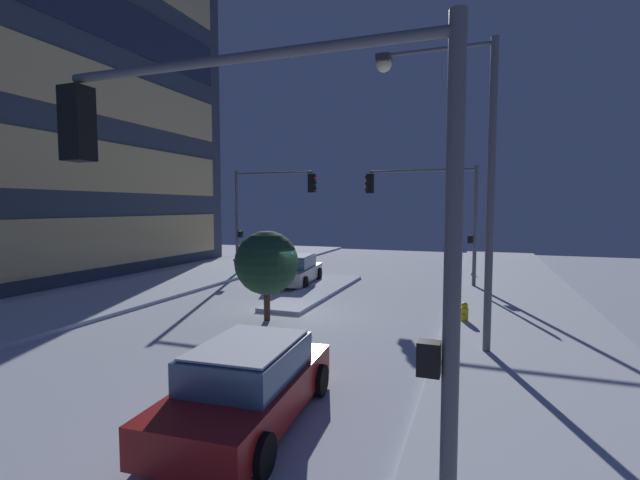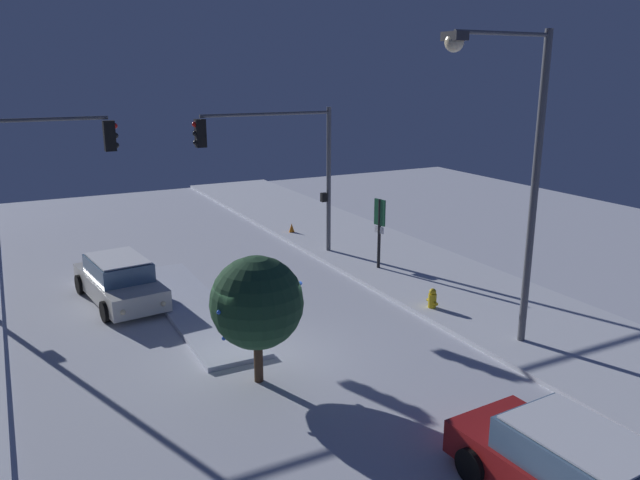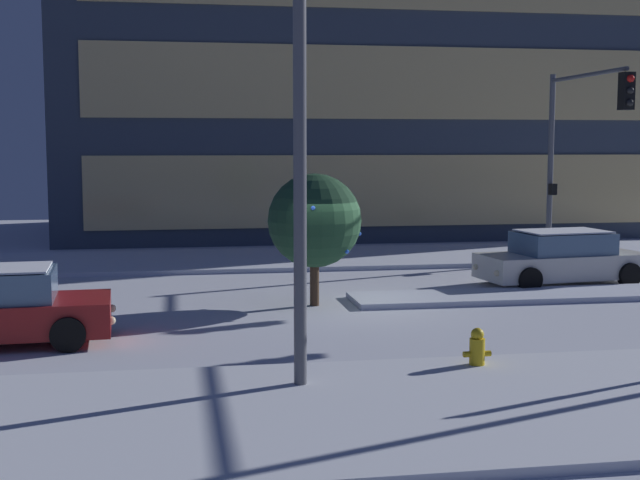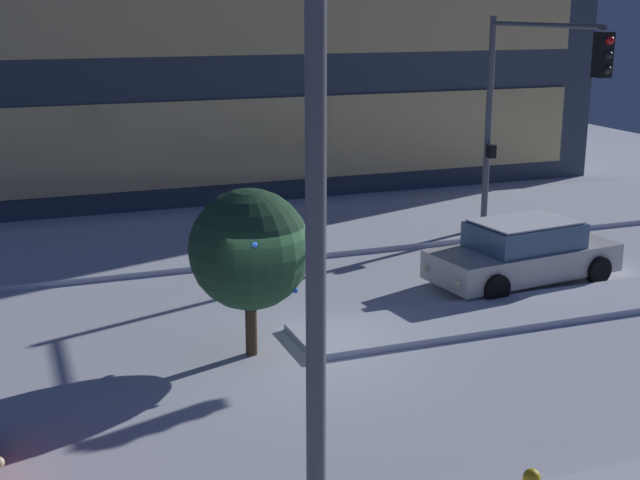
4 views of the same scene
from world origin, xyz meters
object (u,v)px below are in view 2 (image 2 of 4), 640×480
at_px(car_near, 577,475).
at_px(street_lamp_arched, 514,152).
at_px(decorated_tree_median, 257,303).
at_px(traffic_light_corner_near_right, 279,156).
at_px(construction_cone, 292,229).
at_px(traffic_light_corner_far_right, 24,174).
at_px(fire_hydrant, 432,301).
at_px(car_far, 119,281).
at_px(parking_info_sign, 379,226).

relative_size(car_near, street_lamp_arched, 0.57).
distance_m(street_lamp_arched, decorated_tree_median, 7.34).
xyz_separation_m(traffic_light_corner_near_right, construction_cone, (3.46, -2.11, -3.90)).
distance_m(traffic_light_corner_far_right, decorated_tree_median, 9.99).
bearing_deg(car_near, fire_hydrant, -25.76).
bearing_deg(car_far, car_near, 12.74).
distance_m(car_far, traffic_light_corner_near_right, 7.59).
xyz_separation_m(car_far, traffic_light_corner_near_right, (1.75, -6.52, 3.47)).
distance_m(fire_hydrant, parking_info_sign, 4.56).
height_order(street_lamp_arched, construction_cone, street_lamp_arched).
relative_size(car_far, parking_info_sign, 1.74).
xyz_separation_m(car_near, car_far, (14.00, 5.00, -0.00)).
distance_m(street_lamp_arched, fire_hydrant, 5.89).
bearing_deg(street_lamp_arched, fire_hydrant, -92.28).
bearing_deg(traffic_light_corner_near_right, car_near, 84.47).
distance_m(traffic_light_corner_far_right, fire_hydrant, 13.51).
relative_size(car_far, fire_hydrant, 6.25).
relative_size(car_near, traffic_light_corner_far_right, 0.78).
relative_size(car_near, parking_info_sign, 1.70).
bearing_deg(parking_info_sign, decorated_tree_median, 29.13).
bearing_deg(traffic_light_corner_far_right, decorated_tree_median, -63.52).
bearing_deg(traffic_light_corner_far_right, parking_info_sign, -13.28).
distance_m(car_far, fire_hydrant, 10.14).
relative_size(traffic_light_corner_near_right, decorated_tree_median, 1.90).
bearing_deg(decorated_tree_median, traffic_light_corner_near_right, -26.94).
xyz_separation_m(traffic_light_corner_near_right, traffic_light_corner_far_right, (-0.22, 8.90, 0.01)).
relative_size(street_lamp_arched, fire_hydrant, 10.79).
distance_m(traffic_light_corner_near_right, parking_info_sign, 4.70).
distance_m(traffic_light_corner_near_right, construction_cone, 5.63).
xyz_separation_m(fire_hydrant, decorated_tree_median, (-1.71, 6.55, 1.67)).
bearing_deg(traffic_light_corner_near_right, street_lamp_arched, 100.12).
relative_size(car_near, construction_cone, 8.56).
distance_m(car_near, street_lamp_arched, 7.90).
bearing_deg(traffic_light_corner_far_right, car_far, -32.76).
xyz_separation_m(traffic_light_corner_near_right, fire_hydrant, (-7.24, -2.00, -3.81)).
relative_size(traffic_light_corner_far_right, decorated_tree_median, 1.92).
bearing_deg(construction_cone, fire_hydrant, 179.39).
xyz_separation_m(car_near, traffic_light_corner_near_right, (15.76, -1.52, 3.47)).
bearing_deg(street_lamp_arched, traffic_light_corner_far_right, -42.73).
xyz_separation_m(traffic_light_corner_near_right, parking_info_sign, (-2.97, -2.74, -2.40)).
xyz_separation_m(street_lamp_arched, decorated_tree_median, (1.38, 6.39, -3.34)).
relative_size(car_near, decorated_tree_median, 1.49).
relative_size(car_far, traffic_light_corner_far_right, 0.80).
bearing_deg(fire_hydrant, traffic_light_corner_near_right, 15.42).
relative_size(street_lamp_arched, decorated_tree_median, 2.63).
xyz_separation_m(street_lamp_arched, construction_cone, (13.80, -0.27, -5.10)).
bearing_deg(traffic_light_corner_near_right, decorated_tree_median, 63.06).
bearing_deg(traffic_light_corner_far_right, construction_cone, 18.49).
xyz_separation_m(car_near, street_lamp_arched, (5.42, -3.37, 4.66)).
height_order(car_near, street_lamp_arched, street_lamp_arched).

